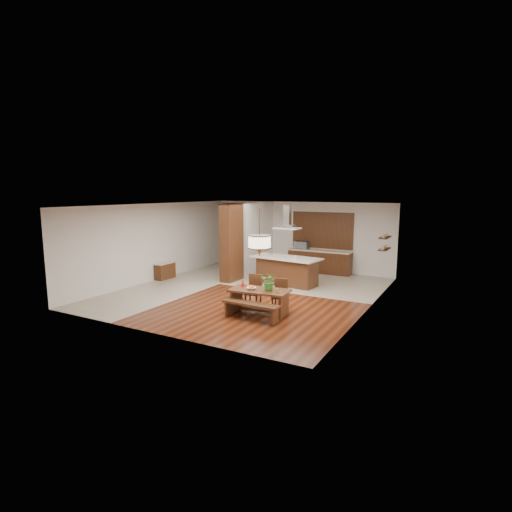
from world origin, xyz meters
The scene contains 25 objects.
room_shell centered at (0.00, 0.00, 2.06)m, with size 9.00×9.04×2.92m.
tile_hallway centered at (-2.75, 0.00, 0.01)m, with size 2.50×9.00×0.01m, color #B9AF9A.
tile_kitchen centered at (1.25, 2.50, 0.01)m, with size 5.50×4.00×0.01m, color #B9AF9A.
soffit_band centered at (0.00, 0.00, 2.88)m, with size 8.00×9.00×0.02m, color #3B1E0E.
partition_pier centered at (-1.40, 1.20, 1.45)m, with size 0.45×1.00×2.90m, color #311B0D.
partition_stub centered at (-1.40, 3.30, 1.45)m, with size 0.18×2.40×2.90m, color silver.
hallway_console centered at (-3.81, 0.20, 0.32)m, with size 0.37×0.88×0.63m, color #311B0D.
hallway_doorway centered at (-2.70, 4.40, 1.05)m, with size 1.10×0.20×2.10m, color #311B0D.
rear_counter centered at (1.00, 4.20, 0.48)m, with size 2.60×0.62×0.95m.
kitchen_window centered at (1.00, 4.46, 1.75)m, with size 2.60×0.08×1.50m, color olive.
shelf_lower centered at (3.87, 2.60, 1.40)m, with size 0.26×0.90×0.04m, color #311B0D.
shelf_upper centered at (3.87, 2.60, 1.80)m, with size 0.26×0.90×0.04m, color #311B0D.
dining_table centered at (1.45, -1.91, 0.50)m, with size 1.70×0.97×0.68m.
dining_bench centered at (1.51, -2.49, 0.23)m, with size 1.63×0.36×0.46m, color #311B0D, non-canonical shape.
dining_chair_left centered at (1.00, -1.45, 0.47)m, with size 0.42×0.42×0.95m, color #311B0D, non-canonical shape.
dining_chair_right centered at (1.81, -1.37, 0.44)m, with size 0.39×0.39×0.89m, color #311B0D, non-canonical shape.
pendant_lantern centered at (1.45, -1.91, 2.25)m, with size 0.64×0.64×1.31m, color beige, non-canonical shape.
foliage_plant centered at (1.72, -1.83, 0.93)m, with size 0.44×0.38×0.49m, color #327828.
fruit_bowl centered at (1.25, -2.00, 0.71)m, with size 0.26×0.26×0.06m, color beige.
napkin_cone centered at (0.88, -1.82, 0.78)m, with size 0.13×0.13×0.20m, color #9F0F0B.
gold_ornament centered at (2.02, -1.95, 0.73)m, with size 0.07×0.07×0.11m, color gold.
kitchen_island centered at (0.69, 1.59, 0.53)m, with size 2.59×1.37×1.02m.
range_hood centered at (0.69, 1.59, 2.46)m, with size 0.90×0.55×0.87m, color silver, non-canonical shape.
island_cup centered at (1.08, 1.47, 1.07)m, with size 0.11×0.11×0.09m, color white.
microwave centered at (0.18, 4.20, 1.11)m, with size 0.58×0.39×0.32m, color silver.
Camera 1 is at (6.50, -11.30, 3.36)m, focal length 28.00 mm.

